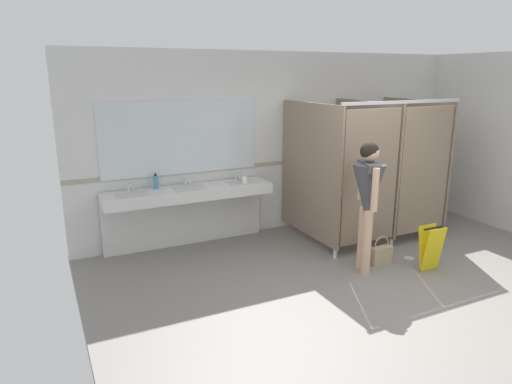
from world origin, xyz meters
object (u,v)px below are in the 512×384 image
object	(u,v)px
paper_cup	(244,180)
wet_floor_sign	(431,248)
soap_dispenser	(156,182)
person_standing	(368,192)
handbag	(381,254)

from	to	relation	value
paper_cup	wet_floor_sign	bearing A→B (deg)	-48.23
soap_dispenser	paper_cup	world-z (taller)	soap_dispenser
soap_dispenser	wet_floor_sign	bearing A→B (deg)	-36.83
person_standing	paper_cup	world-z (taller)	person_standing
soap_dispenser	paper_cup	size ratio (longest dim) A/B	2.05
soap_dispenser	wet_floor_sign	size ratio (longest dim) A/B	0.37
person_standing	handbag	world-z (taller)	person_standing
soap_dispenser	paper_cup	bearing A→B (deg)	-12.67
handbag	paper_cup	bearing A→B (deg)	130.88
handbag	person_standing	bearing A→B (deg)	-168.71
person_standing	wet_floor_sign	size ratio (longest dim) A/B	2.85
handbag	soap_dispenser	world-z (taller)	soap_dispenser
wet_floor_sign	person_standing	bearing A→B (deg)	155.20
person_standing	soap_dispenser	distance (m)	2.78
handbag	wet_floor_sign	world-z (taller)	wet_floor_sign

